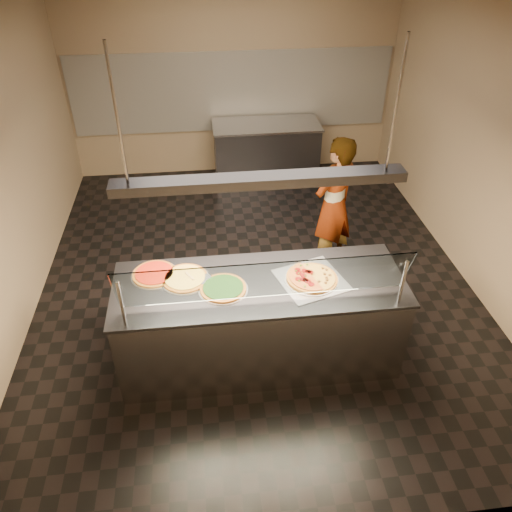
{
  "coord_description": "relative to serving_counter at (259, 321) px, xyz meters",
  "views": [
    {
      "loc": [
        -0.55,
        -4.7,
        3.73
      ],
      "look_at": [
        -0.11,
        -0.97,
        1.02
      ],
      "focal_mm": 35.0,
      "sensor_mm": 36.0,
      "label": 1
    }
  ],
  "objects": [
    {
      "name": "wall_back",
      "position": [
        0.11,
        4.27,
        1.03
      ],
      "size": [
        5.0,
        0.02,
        3.0
      ],
      "primitive_type": "cube",
      "color": "#8F7C5C",
      "rests_on": "ground"
    },
    {
      "name": "pizza_cheese",
      "position": [
        -0.66,
        0.14,
        0.48
      ],
      "size": [
        0.44,
        0.44,
        0.03
      ],
      "color": "silver",
      "rests_on": "serving_counter"
    },
    {
      "name": "pizza_spatula",
      "position": [
        -0.56,
        0.12,
        0.49
      ],
      "size": [
        0.26,
        0.19,
        0.02
      ],
      "color": "#B7B7BC",
      "rests_on": "pizza_spinach"
    },
    {
      "name": "sneeze_guard",
      "position": [
        0.0,
        -0.34,
        0.76
      ],
      "size": [
        2.38,
        0.18,
        0.54
      ],
      "color": "#B7B7BC",
      "rests_on": "serving_counter"
    },
    {
      "name": "ground",
      "position": [
        0.11,
        1.26,
        -0.48
      ],
      "size": [
        5.0,
        6.0,
        0.02
      ],
      "primitive_type": "cube",
      "color": "black",
      "rests_on": "ground"
    },
    {
      "name": "pizza_spinach",
      "position": [
        -0.33,
        -0.05,
        0.48
      ],
      "size": [
        0.44,
        0.44,
        0.03
      ],
      "color": "silver",
      "rests_on": "serving_counter"
    },
    {
      "name": "pizza_tomato",
      "position": [
        -0.94,
        0.23,
        0.48
      ],
      "size": [
        0.42,
        0.42,
        0.03
      ],
      "color": "silver",
      "rests_on": "serving_counter"
    },
    {
      "name": "heat_lamp_housing",
      "position": [
        0.0,
        0.0,
        1.48
      ],
      "size": [
        2.3,
        0.18,
        0.08
      ],
      "primitive_type": "cube",
      "color": "#3A3A3F",
      "rests_on": "ceiling"
    },
    {
      "name": "wall_right",
      "position": [
        2.62,
        1.26,
        1.03
      ],
      "size": [
        0.02,
        6.0,
        3.0
      ],
      "primitive_type": "cube",
      "color": "#8F7C5C",
      "rests_on": "ground"
    },
    {
      "name": "half_pizza_pepperoni",
      "position": [
        0.36,
        -0.01,
        0.5
      ],
      "size": [
        0.35,
        0.5,
        0.05
      ],
      "color": "brown",
      "rests_on": "perforated_tray"
    },
    {
      "name": "serving_counter",
      "position": [
        0.0,
        0.0,
        0.0
      ],
      "size": [
        2.62,
        0.94,
        0.93
      ],
      "color": "#B7B7BC",
      "rests_on": "ground"
    },
    {
      "name": "tile_band",
      "position": [
        0.11,
        4.24,
        0.83
      ],
      "size": [
        4.9,
        0.02,
        1.2
      ],
      "primitive_type": "cube",
      "color": "silver",
      "rests_on": "wall_back"
    },
    {
      "name": "perforated_tray",
      "position": [
        0.47,
        -0.01,
        0.47
      ],
      "size": [
        0.69,
        0.69,
        0.01
      ],
      "color": "silver",
      "rests_on": "serving_counter"
    },
    {
      "name": "wall_left",
      "position": [
        -2.4,
        1.26,
        1.03
      ],
      "size": [
        0.02,
        6.0,
        3.0
      ],
      "primitive_type": "cube",
      "color": "#8F7C5C",
      "rests_on": "ground"
    },
    {
      "name": "worker",
      "position": [
        1.04,
        1.43,
        0.37
      ],
      "size": [
        0.73,
        0.68,
        1.67
      ],
      "primitive_type": "imported",
      "rotation": [
        0.0,
        0.0,
        3.76
      ],
      "color": "#46404B",
      "rests_on": "ground"
    },
    {
      "name": "ceiling",
      "position": [
        0.11,
        1.26,
        2.54
      ],
      "size": [
        5.0,
        6.0,
        0.02
      ],
      "primitive_type": "cube",
      "color": "silver",
      "rests_on": "wall_back"
    },
    {
      "name": "lamp_rod_right",
      "position": [
        1.0,
        0.0,
        2.03
      ],
      "size": [
        0.02,
        0.02,
        1.01
      ],
      "primitive_type": "cylinder",
      "color": "#B7B7BC",
      "rests_on": "ceiling"
    },
    {
      "name": "wall_front",
      "position": [
        0.11,
        -1.75,
        1.03
      ],
      "size": [
        5.0,
        0.02,
        3.0
      ],
      "primitive_type": "cube",
      "color": "#8F7C5C",
      "rests_on": "ground"
    },
    {
      "name": "half_pizza_sausage",
      "position": [
        0.58,
        -0.01,
        0.49
      ],
      "size": [
        0.35,
        0.5,
        0.04
      ],
      "color": "brown",
      "rests_on": "perforated_tray"
    },
    {
      "name": "prep_table",
      "position": [
        0.58,
        3.81,
        0.0
      ],
      "size": [
        1.64,
        0.74,
        0.93
      ],
      "color": "#3A3A3F",
      "rests_on": "ground"
    },
    {
      "name": "lamp_rod_left",
      "position": [
        -1.0,
        0.0,
        2.03
      ],
      "size": [
        0.02,
        0.02,
        1.01
      ],
      "primitive_type": "cylinder",
      "color": "#B7B7BC",
      "rests_on": "ceiling"
    }
  ]
}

